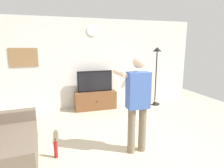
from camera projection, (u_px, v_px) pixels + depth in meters
ground_plane at (134, 154)px, 3.33m from camera, size 8.40×8.40×0.00m
back_wall at (97, 64)px, 5.82m from camera, size 6.40×0.10×2.70m
tv_stand at (96, 100)px, 5.67m from camera, size 1.24×0.43×0.54m
television at (95, 81)px, 5.60m from camera, size 1.05×0.07×0.63m
wall_clock at (92, 31)px, 5.52m from camera, size 0.32×0.03×0.32m
framed_picture at (24, 57)px, 5.13m from camera, size 0.74×0.04×0.51m
floor_lamp at (157, 64)px, 5.90m from camera, size 0.32×0.32×1.86m
person_standing_nearer_lamp at (137, 100)px, 3.26m from camera, size 0.57×0.78×1.74m
side_couch at (4, 147)px, 2.97m from camera, size 1.00×1.90×0.87m
beverage_bottle at (56, 149)px, 3.21m from camera, size 0.07×0.07×0.36m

